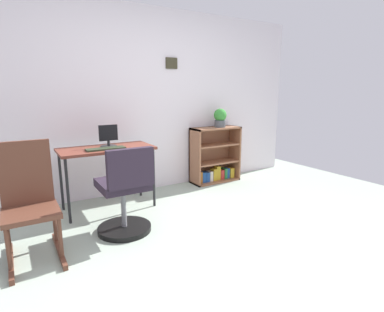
{
  "coord_description": "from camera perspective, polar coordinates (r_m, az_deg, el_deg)",
  "views": [
    {
      "loc": [
        -1.5,
        -1.78,
        1.36
      ],
      "look_at": [
        0.42,
        1.41,
        0.57
      ],
      "focal_mm": 28.69,
      "sensor_mm": 36.0,
      "label": 1
    }
  ],
  "objects": [
    {
      "name": "monitor",
      "position": [
        3.65,
        -15.28,
        3.41
      ],
      "size": [
        0.21,
        0.18,
        0.25
      ],
      "color": "#262628",
      "rests_on": "desk"
    },
    {
      "name": "keyboard",
      "position": [
        3.5,
        -15.73,
        1.32
      ],
      "size": [
        0.42,
        0.14,
        0.02
      ],
      "primitive_type": "cube",
      "color": "#2B3523",
      "rests_on": "desk"
    },
    {
      "name": "bookshelf_low",
      "position": [
        4.68,
        4.08,
        -0.34
      ],
      "size": [
        0.75,
        0.3,
        0.83
      ],
      "color": "#915D40",
      "rests_on": "ground_plane"
    },
    {
      "name": "potted_plant_on_shelf",
      "position": [
        4.58,
        5.25,
        7.14
      ],
      "size": [
        0.19,
        0.19,
        0.27
      ],
      "color": "#474C51",
      "rests_on": "bookshelf_low"
    },
    {
      "name": "desk",
      "position": [
        3.64,
        -15.59,
        0.54
      ],
      "size": [
        1.04,
        0.52,
        0.73
      ],
      "color": "brown",
      "rests_on": "ground_plane"
    },
    {
      "name": "ground_plane",
      "position": [
        2.69,
        8.28,
        -18.41
      ],
      "size": [
        6.24,
        6.24,
        0.0
      ],
      "primitive_type": "plane",
      "color": "#99AA99"
    },
    {
      "name": "rocking_chair",
      "position": [
        2.86,
        -28.01,
        -7.33
      ],
      "size": [
        0.42,
        0.64,
        0.96
      ],
      "color": "#573022",
      "rests_on": "ground_plane"
    },
    {
      "name": "office_chair",
      "position": [
        3.0,
        -12.31,
        -7.37
      ],
      "size": [
        0.52,
        0.55,
        0.87
      ],
      "color": "black",
      "rests_on": "ground_plane"
    },
    {
      "name": "wall_back",
      "position": [
        4.21,
        -10.33,
        9.89
      ],
      "size": [
        5.2,
        0.12,
        2.43
      ],
      "color": "silver",
      "rests_on": "ground_plane"
    }
  ]
}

